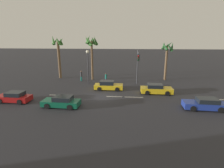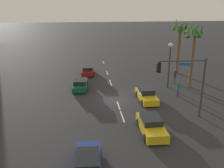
# 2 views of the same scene
# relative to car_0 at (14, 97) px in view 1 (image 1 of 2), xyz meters

# --- Properties ---
(ground_plane) EXTENTS (220.00, 220.00, 0.00)m
(ground_plane) POSITION_rel_car_0_xyz_m (10.64, 3.03, -0.61)
(ground_plane) COLOR #28282D
(lane_stripe_1) EXTENTS (2.31, 0.14, 0.01)m
(lane_stripe_1) POSITION_rel_car_0_xyz_m (-0.48, 3.03, -0.60)
(lane_stripe_1) COLOR silver
(lane_stripe_1) RESTS_ON ground_plane
(lane_stripe_2) EXTENTS (2.59, 0.14, 0.01)m
(lane_stripe_2) POSITION_rel_car_0_xyz_m (4.50, 3.03, -0.60)
(lane_stripe_2) COLOR silver
(lane_stripe_2) RESTS_ON ground_plane
(lane_stripe_3) EXTENTS (2.18, 0.14, 0.01)m
(lane_stripe_3) POSITION_rel_car_0_xyz_m (12.49, 3.03, -0.60)
(lane_stripe_3) COLOR silver
(lane_stripe_3) RESTS_ON ground_plane
(lane_stripe_4) EXTENTS (2.54, 0.14, 0.01)m
(lane_stripe_4) POSITION_rel_car_0_xyz_m (15.17, 3.03, -0.60)
(lane_stripe_4) COLOR silver
(lane_stripe_4) RESTS_ON ground_plane
(lane_stripe_5) EXTENTS (2.50, 0.14, 0.01)m
(lane_stripe_5) POSITION_rel_car_0_xyz_m (26.73, 3.03, -0.60)
(lane_stripe_5) COLOR silver
(lane_stripe_5) RESTS_ON ground_plane
(car_0) EXTENTS (4.28, 1.95, 1.31)m
(car_0) POSITION_rel_car_0_xyz_m (0.00, 0.00, 0.00)
(car_0) COLOR maroon
(car_0) RESTS_ON ground_plane
(car_1) EXTENTS (4.66, 2.00, 1.32)m
(car_1) POSITION_rel_car_0_xyz_m (23.00, -0.49, 0.01)
(car_1) COLOR navy
(car_1) RESTS_ON ground_plane
(car_2) EXTENTS (4.42, 1.88, 1.42)m
(car_2) POSITION_rel_car_0_xyz_m (11.29, 6.38, 0.04)
(car_2) COLOR gold
(car_2) RESTS_ON ground_plane
(car_3) EXTENTS (4.44, 2.04, 1.31)m
(car_3) POSITION_rel_car_0_xyz_m (6.58, -1.11, -0.00)
(car_3) COLOR #0F5138
(car_3) RESTS_ON ground_plane
(car_4) EXTENTS (4.49, 1.94, 1.39)m
(car_4) POSITION_rel_car_0_xyz_m (18.43, 5.01, 0.04)
(car_4) COLOR gold
(car_4) RESTS_ON ground_plane
(traffic_signal) EXTENTS (0.45, 4.69, 5.86)m
(traffic_signal) POSITION_rel_car_0_xyz_m (15.90, 8.92, 3.37)
(traffic_signal) COLOR #38383D
(traffic_signal) RESTS_ON ground_plane
(streetlamp) EXTENTS (0.56, 0.56, 5.83)m
(streetlamp) POSITION_rel_car_0_xyz_m (7.32, 10.23, 3.51)
(streetlamp) COLOR #2D2D33
(streetlamp) RESTS_ON ground_plane
(pedestrian_0) EXTENTS (0.45, 0.45, 1.83)m
(pedestrian_0) POSITION_rel_car_0_xyz_m (10.47, 10.38, 0.36)
(pedestrian_0) COLOR #59266B
(pedestrian_0) RESTS_ON ground_plane
(pedestrian_1) EXTENTS (0.53, 0.53, 1.93)m
(pedestrian_1) POSITION_rel_car_0_xyz_m (5.62, 11.75, 0.41)
(pedestrian_1) COLOR #1E7266
(pedestrian_1) RESTS_ON ground_plane
(palm_tree_0) EXTENTS (2.41, 2.50, 8.36)m
(palm_tree_0) POSITION_rel_car_0_xyz_m (0.71, 13.90, 5.07)
(palm_tree_0) COLOR brown
(palm_tree_0) RESTS_ON ground_plane
(palm_tree_1) EXTENTS (2.63, 2.60, 8.45)m
(palm_tree_1) POSITION_rel_car_0_xyz_m (7.44, 13.12, 5.86)
(palm_tree_1) COLOR brown
(palm_tree_1) RESTS_ON ground_plane
(palm_tree_2) EXTENTS (2.48, 2.62, 7.31)m
(palm_tree_2) POSITION_rel_car_0_xyz_m (21.56, 13.76, 4.79)
(palm_tree_2) COLOR brown
(palm_tree_2) RESTS_ON ground_plane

